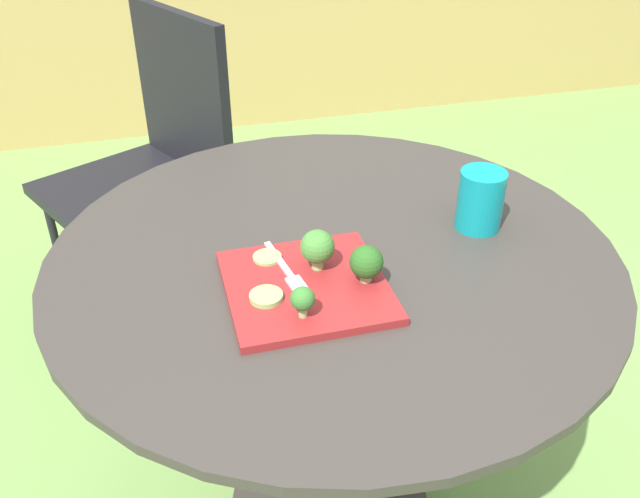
# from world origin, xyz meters

# --- Properties ---
(patio_table) EXTENTS (0.97, 0.97, 0.71)m
(patio_table) POSITION_xyz_m (0.00, 0.00, 0.48)
(patio_table) COLOR #38332D
(patio_table) RESTS_ON ground_plane
(patio_chair) EXTENTS (0.59, 0.59, 0.90)m
(patio_chair) POSITION_xyz_m (-0.27, 0.88, 0.53)
(patio_chair) COLOR black
(patio_chair) RESTS_ON ground_plane
(salad_plate) EXTENTS (0.25, 0.25, 0.01)m
(salad_plate) POSITION_xyz_m (-0.07, -0.10, 0.72)
(salad_plate) COLOR maroon
(salad_plate) RESTS_ON patio_table
(drinking_glass) EXTENTS (0.08, 0.08, 0.11)m
(drinking_glass) POSITION_xyz_m (0.27, 0.01, 0.76)
(drinking_glass) COLOR #0F8C93
(drinking_glass) RESTS_ON patio_table
(fork) EXTENTS (0.04, 0.15, 0.00)m
(fork) POSITION_xyz_m (-0.09, -0.07, 0.73)
(fork) COLOR silver
(fork) RESTS_ON salad_plate
(broccoli_floret_0) EXTENTS (0.05, 0.05, 0.07)m
(broccoli_floret_0) POSITION_xyz_m (-0.04, -0.06, 0.77)
(broccoli_floret_0) COLOR #99B770
(broccoli_floret_0) RESTS_ON salad_plate
(broccoli_floret_1) EXTENTS (0.04, 0.04, 0.05)m
(broccoli_floret_1) POSITION_xyz_m (-0.10, -0.18, 0.76)
(broccoli_floret_1) COLOR #99B770
(broccoli_floret_1) RESTS_ON salad_plate
(broccoli_floret_2) EXTENTS (0.05, 0.05, 0.06)m
(broccoli_floret_2) POSITION_xyz_m (0.02, -0.12, 0.76)
(broccoli_floret_2) COLOR #99B770
(broccoli_floret_2) RESTS_ON salad_plate
(cucumber_slice_0) EXTENTS (0.05, 0.05, 0.01)m
(cucumber_slice_0) POSITION_xyz_m (-0.14, -0.12, 0.73)
(cucumber_slice_0) COLOR #8EB766
(cucumber_slice_0) RESTS_ON salad_plate
(cucumber_slice_1) EXTENTS (0.05, 0.05, 0.01)m
(cucumber_slice_1) POSITION_xyz_m (-0.12, -0.02, 0.73)
(cucumber_slice_1) COLOR #8EB766
(cucumber_slice_1) RESTS_ON salad_plate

